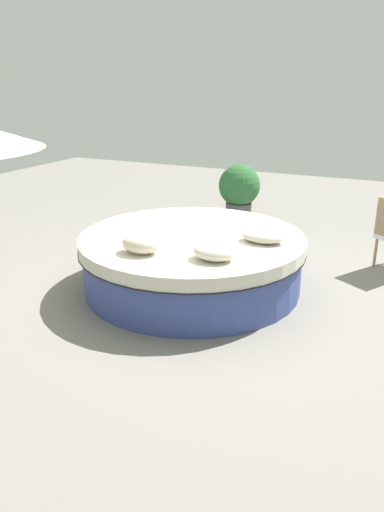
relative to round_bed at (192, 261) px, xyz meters
The scene contains 6 objects.
ground_plane 0.34m from the round_bed, ahead, with size 16.00×16.00×0.00m, color gray.
round_bed is the anchor object (origin of this frame).
throw_pillow_0 0.94m from the round_bed, 73.79° to the left, with size 0.43×0.33×0.21m, color beige.
throw_pillow_1 0.96m from the round_bed, 130.60° to the left, with size 0.45×0.37×0.18m, color beige.
throw_pillow_2 0.94m from the round_bed, behind, with size 0.50×0.35×0.15m, color beige.
planter 3.21m from the round_bed, 80.56° to the right, with size 0.75×0.75×1.00m.
Camera 1 is at (-2.32, 4.97, 2.42)m, focal length 33.59 mm.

